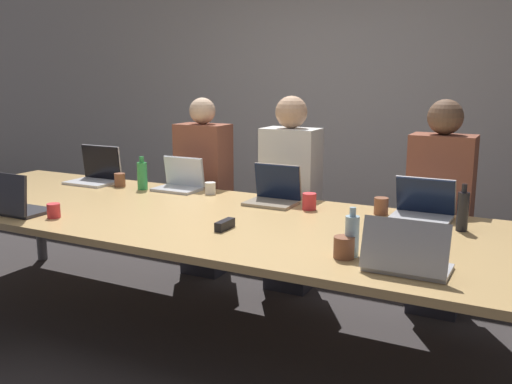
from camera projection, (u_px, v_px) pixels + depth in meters
ground_plane at (208, 330)px, 3.54m from camera, size 24.00×24.00×0.00m
curtain_wall at (340, 91)px, 5.31m from camera, size 12.00×0.06×2.80m
conference_table at (206, 222)px, 3.40m from camera, size 4.35×1.39×0.74m
laptop_near_left at (15, 202)px, 3.39m from camera, size 0.33×0.25×0.26m
cup_near_left at (54, 211)px, 3.33m from camera, size 0.08×0.08×0.08m
laptop_far_center at (274, 192)px, 3.69m from camera, size 0.32×0.25×0.25m
person_far_center at (290, 197)px, 4.11m from camera, size 0.40×0.24×1.41m
cup_far_center at (309, 201)px, 3.52m from camera, size 0.09×0.09×0.10m
laptop_near_right at (406, 257)px, 2.40m from camera, size 0.36×0.24×0.24m
cup_near_right at (344, 247)px, 2.60m from camera, size 0.10×0.10×0.10m
bottle_near_right at (352, 235)px, 2.61m from camera, size 0.07×0.07×0.23m
laptop_far_right at (423, 207)px, 3.31m from camera, size 0.34×0.23×0.24m
person_far_right at (439, 212)px, 3.68m from camera, size 0.40×0.24×1.41m
cup_far_right at (381, 206)px, 3.40m from camera, size 0.08×0.08×0.10m
bottle_far_right at (463, 211)px, 3.04m from camera, size 0.06×0.06×0.26m
laptop_far_midleft at (180, 180)px, 4.13m from camera, size 0.33×0.23×0.23m
person_far_midleft at (204, 190)px, 4.44m from camera, size 0.40×0.24×1.39m
cup_far_midleft at (210, 188)px, 3.99m from camera, size 0.08×0.08×0.08m
bottle_far_midleft at (142, 175)px, 4.13m from camera, size 0.07×0.07×0.24m
laptop_far_left at (96, 172)px, 4.40m from camera, size 0.37×0.27×0.28m
cup_far_left at (120, 180)px, 4.24m from camera, size 0.08×0.08×0.10m
stapler at (225, 225)px, 3.08m from camera, size 0.04×0.15×0.05m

